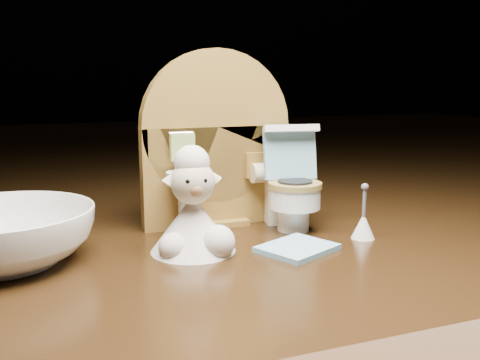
% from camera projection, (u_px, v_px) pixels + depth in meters
% --- Properties ---
extents(backdrop_panel, '(0.13, 0.05, 0.15)m').
position_uv_depth(backdrop_panel, '(216.00, 150.00, 0.46)').
color(backdrop_panel, olive).
rests_on(backdrop_panel, ground).
extents(toy_toilet, '(0.05, 0.06, 0.09)m').
position_uv_depth(toy_toilet, '(291.00, 191.00, 0.45)').
color(toy_toilet, white).
rests_on(toy_toilet, ground).
extents(bath_mat, '(0.07, 0.06, 0.00)m').
position_uv_depth(bath_mat, '(297.00, 248.00, 0.40)').
color(bath_mat, '#78B3CC').
rests_on(bath_mat, ground).
extents(toilet_brush, '(0.02, 0.02, 0.05)m').
position_uv_depth(toilet_brush, '(363.00, 224.00, 0.43)').
color(toilet_brush, white).
rests_on(toilet_brush, ground).
extents(plush_lamb, '(0.06, 0.06, 0.08)m').
position_uv_depth(plush_lamb, '(194.00, 215.00, 0.39)').
color(plush_lamb, silver).
rests_on(plush_lamb, ground).
extents(ceramic_bowl, '(0.16, 0.16, 0.04)m').
position_uv_depth(ceramic_bowl, '(3.00, 237.00, 0.37)').
color(ceramic_bowl, white).
rests_on(ceramic_bowl, ground).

